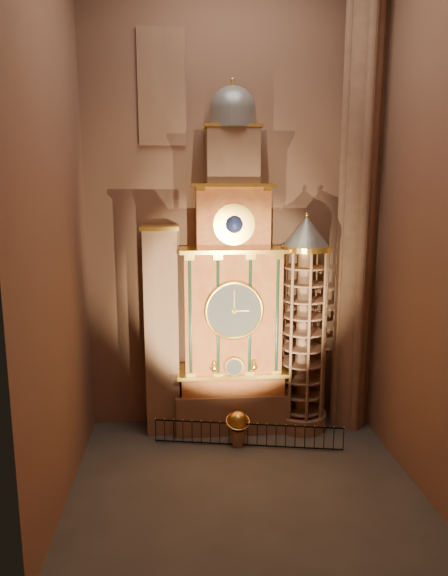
{
  "coord_description": "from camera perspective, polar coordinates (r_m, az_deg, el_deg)",
  "views": [
    {
      "loc": [
        -2.41,
        -19.2,
        11.82
      ],
      "look_at": [
        -0.56,
        3.0,
        7.57
      ],
      "focal_mm": 32.0,
      "sensor_mm": 36.0,
      "label": 1
    }
  ],
  "objects": [
    {
      "name": "wall_right",
      "position": [
        21.4,
        21.53,
        7.85
      ],
      "size": [
        0.0,
        22.0,
        22.0
      ],
      "primitive_type": "plane",
      "rotation": [
        1.57,
        0.0,
        -1.57
      ],
      "color": "brown",
      "rests_on": "floor"
    },
    {
      "name": "stained_glass_window",
      "position": [
        25.56,
        -6.94,
        21.26
      ],
      "size": [
        2.2,
        0.14,
        5.2
      ],
      "color": "navy",
      "rests_on": "wall_back"
    },
    {
      "name": "gothic_pier",
      "position": [
        25.67,
        14.76,
        8.61
      ],
      "size": [
        2.04,
        2.04,
        22.0
      ],
      "color": "#8C634C",
      "rests_on": "floor"
    },
    {
      "name": "stair_turret",
      "position": [
        25.48,
        8.83,
        -4.24
      ],
      "size": [
        2.5,
        2.5,
        10.8
      ],
      "color": "#8C634C",
      "rests_on": "floor"
    },
    {
      "name": "portrait_tower",
      "position": [
        25.1,
        -6.89,
        -4.7
      ],
      "size": [
        1.8,
        1.6,
        10.2
      ],
      "color": "#8C634C",
      "rests_on": "floor"
    },
    {
      "name": "astronomical_clock",
      "position": [
        24.82,
        0.9,
        -1.17
      ],
      "size": [
        5.6,
        2.41,
        16.7
      ],
      "color": "#8C634C",
      "rests_on": "floor"
    },
    {
      "name": "iron_railing",
      "position": [
        24.91,
        2.66,
        -15.99
      ],
      "size": [
        8.63,
        1.67,
        1.11
      ],
      "color": "black",
      "rests_on": "floor"
    },
    {
      "name": "wall_back",
      "position": [
        25.33,
        0.7,
        8.93
      ],
      "size": [
        22.0,
        0.0,
        22.0
      ],
      "primitive_type": "plane",
      "rotation": [
        1.57,
        0.0,
        0.0
      ],
      "color": "brown",
      "rests_on": "floor"
    },
    {
      "name": "wall_left",
      "position": [
        19.76,
        -18.38,
        7.87
      ],
      "size": [
        0.0,
        22.0,
        22.0
      ],
      "primitive_type": "plane",
      "rotation": [
        1.57,
        0.0,
        1.57
      ],
      "color": "brown",
      "rests_on": "floor"
    },
    {
      "name": "floor",
      "position": [
        22.68,
        2.17,
        -20.63
      ],
      "size": [
        14.0,
        14.0,
        0.0
      ],
      "primitive_type": "plane",
      "color": "#383330",
      "rests_on": "ground"
    },
    {
      "name": "celestial_globe",
      "position": [
        24.92,
        1.55,
        -14.96
      ],
      "size": [
        1.22,
        1.16,
        1.66
      ],
      "color": "#8C634C",
      "rests_on": "floor"
    }
  ]
}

